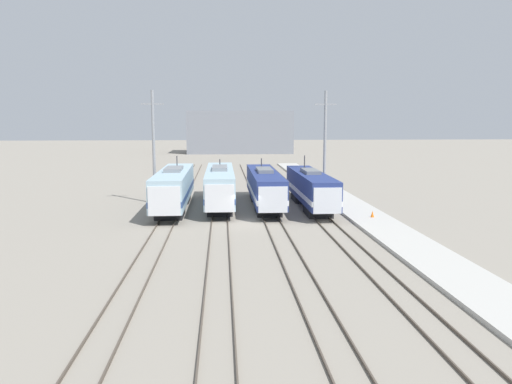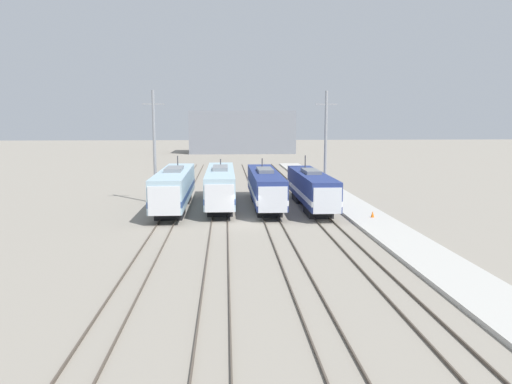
{
  "view_description": "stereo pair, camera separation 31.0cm",
  "coord_description": "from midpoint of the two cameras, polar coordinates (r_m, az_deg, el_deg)",
  "views": [
    {
      "loc": [
        -2.1,
        -43.85,
        8.97
      ],
      "look_at": [
        0.96,
        1.0,
        2.6
      ],
      "focal_mm": 35.0,
      "sensor_mm": 36.0,
      "label": 1
    },
    {
      "loc": [
        -1.79,
        -43.87,
        8.97
      ],
      "look_at": [
        0.96,
        1.0,
        2.6
      ],
      "focal_mm": 35.0,
      "sensor_mm": 36.0,
      "label": 2
    }
  ],
  "objects": [
    {
      "name": "traffic_cone",
      "position": [
        46.93,
        13.37,
        -2.47
      ],
      "size": [
        0.33,
        0.33,
        0.59
      ],
      "color": "orange",
      "rests_on": "platform"
    },
    {
      "name": "catenary_tower_left",
      "position": [
        55.67,
        -11.38,
        5.24
      ],
      "size": [
        2.43,
        0.32,
        12.32
      ],
      "color": "gray",
      "rests_on": "ground_plane"
    },
    {
      "name": "rail_pair_center_right",
      "position": [
        44.96,
        2.06,
        -3.35
      ],
      "size": [
        1.51,
        120.0,
        0.15
      ],
      "color": "#4C4238",
      "rests_on": "ground_plane"
    },
    {
      "name": "rail_pair_far_left",
      "position": [
        45.04,
        -9.99,
        -3.45
      ],
      "size": [
        1.51,
        120.0,
        0.15
      ],
      "color": "#4C4238",
      "rests_on": "ground_plane"
    },
    {
      "name": "depot_building",
      "position": [
        145.42,
        -1.57,
        6.87
      ],
      "size": [
        29.48,
        15.95,
        11.88
      ],
      "color": "gray",
      "rests_on": "ground_plane"
    },
    {
      "name": "catenary_tower_right",
      "position": [
        56.3,
        8.12,
        5.35
      ],
      "size": [
        2.43,
        0.32,
        12.32
      ],
      "color": "gray",
      "rests_on": "ground_plane"
    },
    {
      "name": "rail_pair_center_left",
      "position": [
        44.75,
        -3.97,
        -3.42
      ],
      "size": [
        1.51,
        120.0,
        0.15
      ],
      "color": "#4C4238",
      "rests_on": "ground_plane"
    },
    {
      "name": "locomotive_center_right",
      "position": [
        52.49,
        1.23,
        0.54
      ],
      "size": [
        2.86,
        18.15,
        4.82
      ],
      "color": "black",
      "rests_on": "ground_plane"
    },
    {
      "name": "locomotive_far_right",
      "position": [
        51.85,
        6.54,
        0.37
      ],
      "size": [
        2.76,
        17.4,
        5.23
      ],
      "color": "black",
      "rests_on": "ground_plane"
    },
    {
      "name": "ground_plane",
      "position": [
        44.81,
        -0.95,
        -3.48
      ],
      "size": [
        400.0,
        400.0,
        0.0
      ],
      "primitive_type": "plane",
      "color": "gray"
    },
    {
      "name": "locomotive_far_left",
      "position": [
        51.7,
        -9.17,
        0.45
      ],
      "size": [
        3.05,
        18.05,
        5.21
      ],
      "color": "#232326",
      "rests_on": "ground_plane"
    },
    {
      "name": "locomotive_center_left",
      "position": [
        52.89,
        -3.92,
        0.68
      ],
      "size": [
        2.91,
        18.32,
        4.71
      ],
      "color": "#232326",
      "rests_on": "ground_plane"
    },
    {
      "name": "platform",
      "position": [
        46.7,
        13.25,
        -3.06
      ],
      "size": [
        4.0,
        120.0,
        0.27
      ],
      "color": "#B7B5AD",
      "rests_on": "ground_plane"
    },
    {
      "name": "rail_pair_far_right",
      "position": [
        45.65,
        7.97,
        -3.25
      ],
      "size": [
        1.51,
        120.0,
        0.15
      ],
      "color": "#4C4238",
      "rests_on": "ground_plane"
    }
  ]
}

